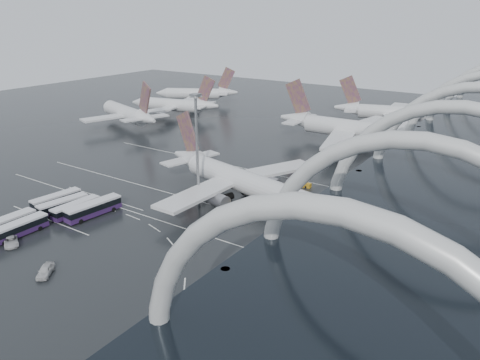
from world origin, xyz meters
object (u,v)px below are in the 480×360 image
Objects in this scene: bus_row_near_d at (93,208)px; gse_cart_belly_c at (245,208)px; van_curve_b at (45,270)px; van_curve_c at (156,314)px; gse_cart_belly_e at (307,185)px; bus_row_near_c at (76,208)px; airliner_gate_c at (400,114)px; bus_row_far_b at (5,224)px; airliner_gate_b at (357,130)px; bus_row_far_c at (18,229)px; gse_cart_belly_d at (333,209)px; jet_remote_far at (198,94)px; jet_remote_west at (128,114)px; floodlight_mast at (197,136)px; van_curve_a at (11,241)px; airliner_main at (240,181)px; jet_remote_mid at (176,105)px; bus_row_near_b at (63,205)px; bus_row_near_a at (56,200)px.

gse_cart_belly_c is (27.47, 22.20, -1.25)m from bus_row_near_d.
bus_row_near_d reaches higher than van_curve_b.
gse_cart_belly_c is at bearing 83.65° from van_curve_c.
gse_cart_belly_e is (-6.50, 65.08, -0.17)m from van_curve_c.
van_curve_c is (39.23, -20.34, -1.07)m from bus_row_near_d.
van_curve_c is (43.32, -18.59, -0.84)m from bus_row_near_c.
airliner_gate_c is 4.16× the size of bus_row_far_b.
bus_row_far_b is 48.22m from van_curve_c.
airliner_gate_b is at bearing 46.18° from van_curve_b.
bus_row_far_c is 2.45× the size of van_curve_b.
gse_cart_belly_d is 16.74m from gse_cart_belly_e.
gse_cart_belly_c is at bearing -43.13° from bus_row_far_b.
bus_row_near_c is (65.05, -126.08, -3.15)m from jet_remote_far.
jet_remote_west is 89.81m from bus_row_near_d.
floodlight_mast is at bearing -33.73° from bus_row_far_b.
floodlight_mast reaches higher than van_curve_a.
van_curve_b is 46.44m from gse_cart_belly_c.
airliner_gate_c reaches higher than van_curve_b.
airliner_main is 53.23m from van_curve_a.
bus_row_far_c is at bearing 179.24° from bus_row_near_c.
jet_remote_west is at bearing 33.08° from bus_row_far_c.
bus_row_near_c is at bearing -142.80° from gse_cart_belly_c.
jet_remote_west is 3.82× the size of bus_row_near_c.
jet_remote_mid is (-89.33, -38.02, -0.09)m from airliner_gate_c.
airliner_main is at bearing -0.35° from van_curve_a.
gse_cart_belly_d is at bearing -48.19° from bus_row_near_b.
bus_row_near_c is 47.15m from van_curve_c.
bus_row_near_a is at bearing -125.30° from airliner_gate_c.
jet_remote_mid is at bearing 153.79° from airliner_main.
floodlight_mast is (27.51, 21.10, 15.42)m from bus_row_near_a.
bus_row_near_d is at bearing -17.13° from bus_row_far_c.
jet_remote_far is at bearing 33.52° from bus_row_near_b.
airliner_main is 4.59× the size of bus_row_near_b.
bus_row_near_a is (-34.48, -29.19, -3.19)m from airliner_main.
bus_row_near_c is 2.07× the size of van_curve_a.
floodlight_mast is (-23.81, 40.11, 16.30)m from van_curve_c.
bus_row_near_a is 4.10m from bus_row_near_b.
bus_row_near_c is at bearing 33.03° from van_curve_a.
bus_row_near_b is at bearing 111.88° from bus_row_near_d.
bus_row_far_c is at bearing -121.75° from gse_cart_belly_e.
gse_cart_belly_e is at bearing 138.42° from gse_cart_belly_d.
airliner_gate_b reaches higher than bus_row_near_c.
jet_remote_far is 3.07× the size of bus_row_far_c.
jet_remote_mid is 125.88m from van_curve_a.
bus_row_near_a reaches higher than gse_cart_belly_e.
bus_row_near_b is 64.40m from gse_cart_belly_d.
bus_row_far_c is at bearing 141.45° from jet_remote_west.
floodlight_mast is (24.23, 36.05, 15.30)m from bus_row_far_b.
jet_remote_west is 97.69m from bus_row_far_b.
bus_row_far_c is 2.70× the size of van_curve_c.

